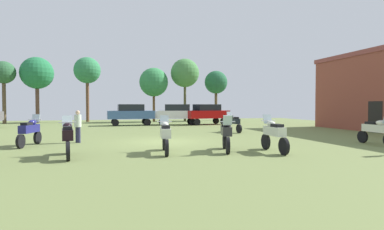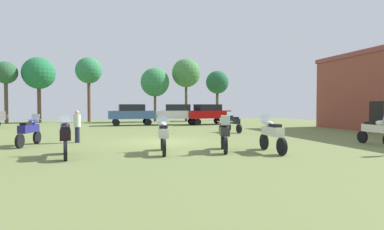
# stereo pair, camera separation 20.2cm
# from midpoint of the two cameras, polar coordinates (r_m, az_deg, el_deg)

# --- Properties ---
(ground_plane) EXTENTS (44.00, 52.00, 0.02)m
(ground_plane) POSITION_cam_midpoint_polar(r_m,az_deg,el_deg) (15.93, -5.09, -5.03)
(ground_plane) COLOR olive
(motorcycle_1) EXTENTS (0.67, 2.26, 1.50)m
(motorcycle_1) POSITION_cam_midpoint_polar(r_m,az_deg,el_deg) (12.00, -22.17, -3.81)
(motorcycle_1) COLOR black
(motorcycle_1) RESTS_ON ground
(motorcycle_2) EXTENTS (0.62, 2.22, 1.50)m
(motorcycle_2) POSITION_cam_midpoint_polar(r_m,az_deg,el_deg) (12.72, 15.20, -3.42)
(motorcycle_2) COLOR black
(motorcycle_2) RESTS_ON ground
(motorcycle_5) EXTENTS (0.62, 2.22, 1.44)m
(motorcycle_5) POSITION_cam_midpoint_polar(r_m,az_deg,el_deg) (16.95, 31.42, -2.43)
(motorcycle_5) COLOR black
(motorcycle_5) RESTS_ON ground
(motorcycle_7) EXTENTS (0.65, 2.10, 1.44)m
(motorcycle_7) POSITION_cam_midpoint_polar(r_m,az_deg,el_deg) (21.60, 8.00, -1.35)
(motorcycle_7) COLOR black
(motorcycle_7) RESTS_ON ground
(motorcycle_9) EXTENTS (0.74, 2.18, 1.46)m
(motorcycle_9) POSITION_cam_midpoint_polar(r_m,az_deg,el_deg) (16.03, -27.87, -2.57)
(motorcycle_9) COLOR black
(motorcycle_9) RESTS_ON ground
(motorcycle_10) EXTENTS (0.62, 2.28, 1.47)m
(motorcycle_10) POSITION_cam_midpoint_polar(r_m,az_deg,el_deg) (12.12, -4.96, -3.68)
(motorcycle_10) COLOR black
(motorcycle_10) RESTS_ON ground
(motorcycle_11) EXTENTS (0.77, 2.10, 1.50)m
(motorcycle_11) POSITION_cam_midpoint_polar(r_m,az_deg,el_deg) (12.55, 6.50, -3.46)
(motorcycle_11) COLOR black
(motorcycle_11) RESTS_ON ground
(car_1) EXTENTS (4.56, 2.57, 2.00)m
(car_1) POSITION_cam_midpoint_polar(r_m,az_deg,el_deg) (29.86, -2.42, 0.41)
(car_1) COLOR black
(car_1) RESTS_ON ground
(car_3) EXTENTS (4.58, 2.64, 2.00)m
(car_3) POSITION_cam_midpoint_polar(r_m,az_deg,el_deg) (30.07, 3.15, 0.42)
(car_3) COLOR black
(car_3) RESTS_ON ground
(car_4) EXTENTS (4.39, 2.02, 2.00)m
(car_4) POSITION_cam_midpoint_polar(r_m,az_deg,el_deg) (29.39, -11.03, 0.36)
(car_4) COLOR black
(car_4) RESTS_ON ground
(person_1) EXTENTS (0.48, 0.48, 1.64)m
(person_1) POSITION_cam_midpoint_polar(r_m,az_deg,el_deg) (16.44, -20.36, -1.57)
(person_1) COLOR #2C2D4C
(person_1) RESTS_ON ground
(tree_1) EXTENTS (3.39, 3.39, 7.47)m
(tree_1) POSITION_cam_midpoint_polar(r_m,az_deg,el_deg) (36.69, -0.95, 7.81)
(tree_1) COLOR #4C4A2D
(tree_1) RESTS_ON ground
(tree_2) EXTENTS (3.32, 3.32, 6.26)m
(tree_2) POSITION_cam_midpoint_polar(r_m,az_deg,el_deg) (35.79, -6.79, 6.08)
(tree_2) COLOR brown
(tree_2) RESTS_ON ground
(tree_3) EXTENTS (3.41, 3.41, 7.09)m
(tree_3) POSITION_cam_midpoint_polar(r_m,az_deg,el_deg) (37.08, -26.62, 6.94)
(tree_3) COLOR brown
(tree_3) RESTS_ON ground
(tree_4) EXTENTS (2.30, 2.30, 6.44)m
(tree_4) POSITION_cam_midpoint_polar(r_m,az_deg,el_deg) (37.05, -31.38, 6.59)
(tree_4) COLOR brown
(tree_4) RESTS_ON ground
(tree_5) EXTENTS (2.84, 2.84, 6.20)m
(tree_5) POSITION_cam_midpoint_polar(r_m,az_deg,el_deg) (38.21, 4.91, 6.05)
(tree_5) COLOR brown
(tree_5) RESTS_ON ground
(tree_7) EXTENTS (3.00, 3.00, 7.44)m
(tree_7) POSITION_cam_midpoint_polar(r_m,az_deg,el_deg) (37.38, -18.62, 7.80)
(tree_7) COLOR brown
(tree_7) RESTS_ON ground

